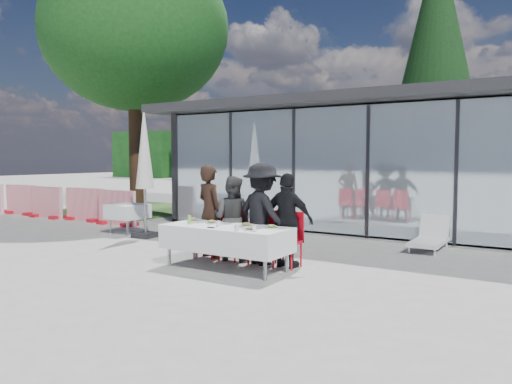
# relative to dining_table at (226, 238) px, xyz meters

# --- Properties ---
(ground) EXTENTS (90.00, 90.00, 0.00)m
(ground) POSITION_rel_dining_table_xyz_m (-0.00, 0.22, -0.54)
(ground) COLOR #9D9B95
(ground) RESTS_ON ground
(pavilion) EXTENTS (14.80, 8.80, 3.44)m
(pavilion) POSITION_rel_dining_table_xyz_m (2.00, 8.39, 1.61)
(pavilion) COLOR gray
(pavilion) RESTS_ON ground
(treeline) EXTENTS (62.50, 2.00, 4.40)m
(treeline) POSITION_rel_dining_table_xyz_m (-2.00, 28.22, 1.66)
(treeline) COLOR #123914
(treeline) RESTS_ON ground
(dining_table) EXTENTS (2.26, 0.96, 0.75)m
(dining_table) POSITION_rel_dining_table_xyz_m (0.00, 0.00, 0.00)
(dining_table) COLOR white
(dining_table) RESTS_ON ground
(diner_a) EXTENTS (0.83, 0.83, 1.79)m
(diner_a) POSITION_rel_dining_table_xyz_m (-0.86, 0.66, 0.36)
(diner_a) COLOR black
(diner_a) RESTS_ON ground
(diner_chair_a) EXTENTS (0.44, 0.44, 0.97)m
(diner_chair_a) POSITION_rel_dining_table_xyz_m (-0.86, 0.75, -0.00)
(diner_chair_a) COLOR red
(diner_chair_a) RESTS_ON ground
(diner_b) EXTENTS (0.86, 0.86, 1.58)m
(diner_b) POSITION_rel_dining_table_xyz_m (-0.33, 0.66, 0.25)
(diner_b) COLOR #444444
(diner_b) RESTS_ON ground
(diner_chair_b) EXTENTS (0.44, 0.44, 0.97)m
(diner_chair_b) POSITION_rel_dining_table_xyz_m (-0.33, 0.75, -0.00)
(diner_chair_b) COLOR red
(diner_chair_b) RESTS_ON ground
(diner_c) EXTENTS (1.49, 1.49, 1.84)m
(diner_c) POSITION_rel_dining_table_xyz_m (0.32, 0.66, 0.38)
(diner_c) COLOR black
(diner_c) RESTS_ON ground
(diner_chair_c) EXTENTS (0.44, 0.44, 0.97)m
(diner_chair_c) POSITION_rel_dining_table_xyz_m (0.32, 0.75, -0.00)
(diner_chair_c) COLOR red
(diner_chair_c) RESTS_ON ground
(diner_d) EXTENTS (0.98, 0.98, 1.66)m
(diner_d) POSITION_rel_dining_table_xyz_m (0.85, 0.66, 0.29)
(diner_d) COLOR black
(diner_d) RESTS_ON ground
(diner_chair_d) EXTENTS (0.44, 0.44, 0.97)m
(diner_chair_d) POSITION_rel_dining_table_xyz_m (0.85, 0.75, -0.00)
(diner_chair_d) COLOR red
(diner_chair_d) RESTS_ON ground
(plate_a) EXTENTS (0.24, 0.24, 0.07)m
(plate_a) POSITION_rel_dining_table_xyz_m (-0.91, 0.20, 0.24)
(plate_a) COLOR silver
(plate_a) RESTS_ON dining_table
(plate_b) EXTENTS (0.24, 0.24, 0.07)m
(plate_b) POSITION_rel_dining_table_xyz_m (-0.41, 0.12, 0.24)
(plate_b) COLOR silver
(plate_b) RESTS_ON dining_table
(plate_c) EXTENTS (0.24, 0.24, 0.07)m
(plate_c) POSITION_rel_dining_table_xyz_m (0.30, 0.17, 0.24)
(plate_c) COLOR silver
(plate_c) RESTS_ON dining_table
(plate_d) EXTENTS (0.24, 0.24, 0.07)m
(plate_d) POSITION_rel_dining_table_xyz_m (0.81, 0.17, 0.24)
(plate_d) COLOR silver
(plate_d) RESTS_ON dining_table
(plate_extra) EXTENTS (0.24, 0.24, 0.07)m
(plate_extra) POSITION_rel_dining_table_xyz_m (0.65, -0.22, 0.24)
(plate_extra) COLOR silver
(plate_extra) RESTS_ON dining_table
(juice_bottle) EXTENTS (0.06, 0.06, 0.16)m
(juice_bottle) POSITION_rel_dining_table_xyz_m (-0.70, -0.14, 0.29)
(juice_bottle) COLOR #7FB34A
(juice_bottle) RESTS_ON dining_table
(drinking_glasses) EXTENTS (0.89, 0.31, 0.10)m
(drinking_glasses) POSITION_rel_dining_table_xyz_m (0.38, -0.25, 0.26)
(drinking_glasses) COLOR silver
(drinking_glasses) RESTS_ON dining_table
(folded_eyeglasses) EXTENTS (0.14, 0.03, 0.01)m
(folded_eyeglasses) POSITION_rel_dining_table_xyz_m (-0.09, -0.32, 0.22)
(folded_eyeglasses) COLOR black
(folded_eyeglasses) RESTS_ON dining_table
(spare_table_left) EXTENTS (0.86, 0.86, 0.74)m
(spare_table_left) POSITION_rel_dining_table_xyz_m (-4.51, 1.99, 0.02)
(spare_table_left) COLOR white
(spare_table_left) RESTS_ON ground
(market_umbrella) EXTENTS (0.50, 0.50, 3.00)m
(market_umbrella) POSITION_rel_dining_table_xyz_m (-3.65, 1.75, 1.38)
(market_umbrella) COLOR black
(market_umbrella) RESTS_ON ground
(construction_barriers) EXTENTS (9.40, 0.60, 1.00)m
(construction_barriers) POSITION_rel_dining_table_xyz_m (-9.91, 2.98, -0.10)
(construction_barriers) COLOR red
(construction_barriers) RESTS_ON ground
(lounger) EXTENTS (0.61, 1.34, 0.72)m
(lounger) POSITION_rel_dining_table_xyz_m (2.57, 3.78, -0.28)
(lounger) COLOR silver
(lounger) RESTS_ON ground
(deciduous_tree) EXTENTS (7.04, 6.40, 9.38)m
(deciduous_tree) POSITION_rel_dining_table_xyz_m (-8.50, 6.22, 5.94)
(deciduous_tree) COLOR #382316
(deciduous_tree) RESTS_ON ground
(conifer_tree) EXTENTS (4.00, 4.00, 10.50)m
(conifer_tree) POSITION_rel_dining_table_xyz_m (0.50, 13.22, 5.45)
(conifer_tree) COLOR #382316
(conifer_tree) RESTS_ON ground
(grass_patch) EXTENTS (5.00, 5.00, 0.02)m
(grass_patch) POSITION_rel_dining_table_xyz_m (-8.50, 6.22, -0.53)
(grass_patch) COLOR #385926
(grass_patch) RESTS_ON ground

